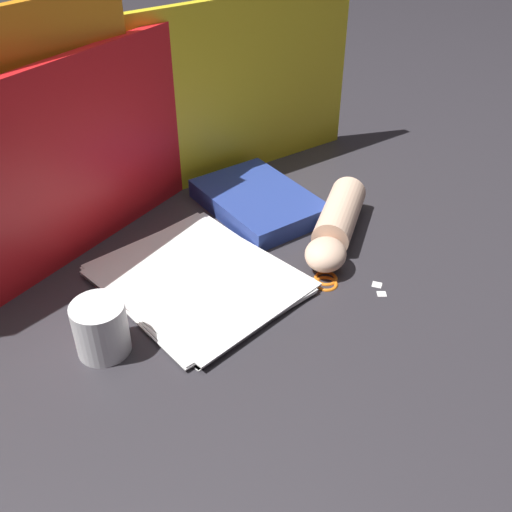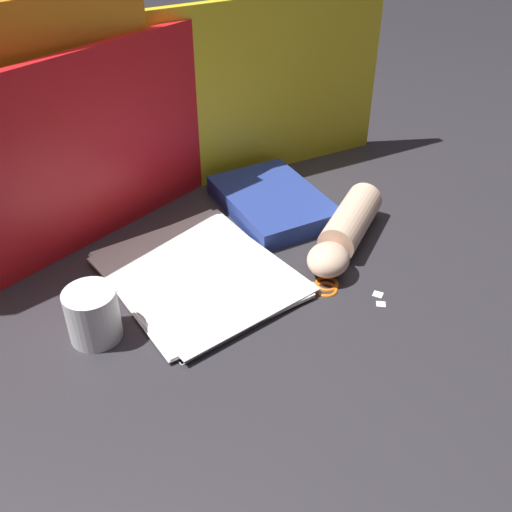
{
  "view_description": "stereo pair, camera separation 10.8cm",
  "coord_description": "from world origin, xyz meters",
  "views": [
    {
      "loc": [
        -0.6,
        -0.6,
        0.7
      ],
      "look_at": [
        0.03,
        0.0,
        0.06
      ],
      "focal_mm": 42.0,
      "sensor_mm": 36.0,
      "label": 1
    },
    {
      "loc": [
        -0.52,
        -0.67,
        0.7
      ],
      "look_at": [
        0.03,
        0.0,
        0.06
      ],
      "focal_mm": 42.0,
      "sensor_mm": 36.0,
      "label": 2
    }
  ],
  "objects": [
    {
      "name": "scissors",
      "position": [
        0.1,
        -0.07,
        0.0
      ],
      "size": [
        0.14,
        0.15,
        0.01
      ],
      "color": "silver",
      "rests_on": "ground_plane"
    },
    {
      "name": "paper_scrap_mid",
      "position": [
        0.16,
        -0.19,
        0.0
      ],
      "size": [
        0.02,
        0.02,
        0.0
      ],
      "color": "white",
      "rests_on": "ground_plane"
    },
    {
      "name": "paper_scrap_near",
      "position": [
        0.18,
        -0.16,
        0.0
      ],
      "size": [
        0.02,
        0.02,
        0.0
      ],
      "color": "white",
      "rests_on": "ground_plane"
    },
    {
      "name": "backdrop_panel_center",
      "position": [
        0.03,
        0.35,
        0.19
      ],
      "size": [
        0.79,
        0.15,
        0.38
      ],
      "color": "red",
      "rests_on": "ground_plane"
    },
    {
      "name": "hand_forearm",
      "position": [
        0.24,
        -0.02,
        0.04
      ],
      "size": [
        0.29,
        0.19,
        0.07
      ],
      "color": "beige",
      "rests_on": "ground_plane"
    },
    {
      "name": "mug",
      "position": [
        -0.27,
        0.06,
        0.05
      ],
      "size": [
        0.09,
        0.09,
        0.09
      ],
      "color": "white",
      "rests_on": "ground_plane"
    },
    {
      "name": "book_closed",
      "position": [
        0.22,
        0.18,
        0.02
      ],
      "size": [
        0.24,
        0.31,
        0.04
      ],
      "color": "navy",
      "rests_on": "ground_plane"
    },
    {
      "name": "paper_stack",
      "position": [
        -0.05,
        0.08,
        0.01
      ],
      "size": [
        0.33,
        0.37,
        0.02
      ],
      "color": "white",
      "rests_on": "ground_plane"
    },
    {
      "name": "ground_plane",
      "position": [
        0.0,
        0.0,
        0.0
      ],
      "size": [
        6.0,
        6.0,
        0.0
      ],
      "primitive_type": "plane",
      "color": "#2D2B30"
    },
    {
      "name": "backdrop_panel_right",
      "position": [
        0.26,
        0.35,
        0.2
      ],
      "size": [
        0.73,
        0.17,
        0.4
      ],
      "color": "yellow",
      "rests_on": "ground_plane"
    }
  ]
}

